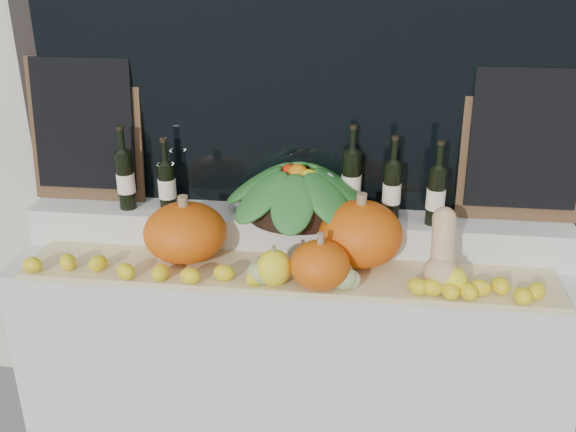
{
  "coord_description": "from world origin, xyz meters",
  "views": [
    {
      "loc": [
        0.28,
        -0.82,
        2.12
      ],
      "look_at": [
        0.0,
        1.45,
        1.12
      ],
      "focal_mm": 40.0,
      "sensor_mm": 36.0,
      "label": 1
    }
  ],
  "objects_px": {
    "pumpkin_left": "(185,232)",
    "butternut_squash": "(443,254)",
    "produce_bowl": "(298,190)",
    "wine_bottle_tall": "(351,181)",
    "pumpkin_right": "(360,234)"
  },
  "relations": [
    {
      "from": "pumpkin_left",
      "to": "butternut_squash",
      "type": "xyz_separation_m",
      "value": [
        1.01,
        -0.08,
        0.01
      ]
    },
    {
      "from": "pumpkin_left",
      "to": "produce_bowl",
      "type": "relative_size",
      "value": 0.51
    },
    {
      "from": "butternut_squash",
      "to": "wine_bottle_tall",
      "type": "xyz_separation_m",
      "value": [
        -0.36,
        0.35,
        0.15
      ]
    },
    {
      "from": "pumpkin_right",
      "to": "butternut_squash",
      "type": "distance_m",
      "value": 0.34
    },
    {
      "from": "pumpkin_right",
      "to": "pumpkin_left",
      "type": "bearing_deg",
      "value": -176.32
    },
    {
      "from": "produce_bowl",
      "to": "wine_bottle_tall",
      "type": "distance_m",
      "value": 0.23
    },
    {
      "from": "butternut_squash",
      "to": "pumpkin_left",
      "type": "bearing_deg",
      "value": 175.38
    },
    {
      "from": "produce_bowl",
      "to": "wine_bottle_tall",
      "type": "relative_size",
      "value": 1.74
    },
    {
      "from": "pumpkin_left",
      "to": "butternut_squash",
      "type": "bearing_deg",
      "value": -4.62
    },
    {
      "from": "pumpkin_left",
      "to": "pumpkin_right",
      "type": "height_order",
      "value": "pumpkin_right"
    },
    {
      "from": "pumpkin_left",
      "to": "butternut_squash",
      "type": "relative_size",
      "value": 1.17
    },
    {
      "from": "pumpkin_left",
      "to": "wine_bottle_tall",
      "type": "height_order",
      "value": "wine_bottle_tall"
    },
    {
      "from": "produce_bowl",
      "to": "pumpkin_right",
      "type": "bearing_deg",
      "value": -30.67
    },
    {
      "from": "butternut_squash",
      "to": "produce_bowl",
      "type": "relative_size",
      "value": 0.44
    },
    {
      "from": "pumpkin_right",
      "to": "wine_bottle_tall",
      "type": "xyz_separation_m",
      "value": [
        -0.05,
        0.22,
        0.14
      ]
    }
  ]
}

